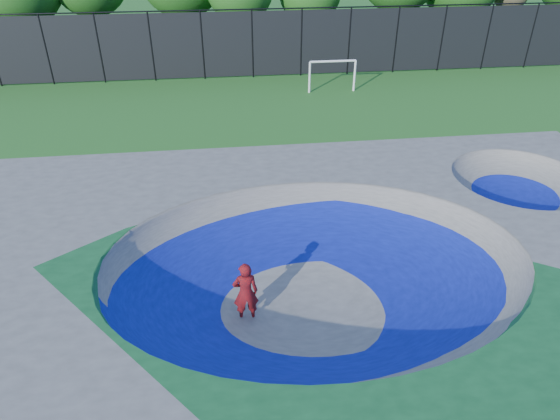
{
  "coord_description": "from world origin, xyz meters",
  "views": [
    {
      "loc": [
        -2.17,
        -10.02,
        9.04
      ],
      "look_at": [
        -0.55,
        3.0,
        1.1
      ],
      "focal_mm": 32.0,
      "sensor_mm": 36.0,
      "label": 1
    }
  ],
  "objects": [
    {
      "name": "skater",
      "position": [
        -1.85,
        -0.46,
        0.88
      ],
      "size": [
        0.65,
        0.44,
        1.76
      ],
      "primitive_type": "imported",
      "rotation": [
        0.0,
        0.0,
        3.17
      ],
      "color": "red",
      "rests_on": "ground"
    },
    {
      "name": "skateboard",
      "position": [
        -1.85,
        -0.46,
        0.03
      ],
      "size": [
        0.8,
        0.28,
        0.05
      ],
      "primitive_type": "cube",
      "rotation": [
        0.0,
        0.0,
        -0.08
      ],
      "color": "black",
      "rests_on": "ground"
    },
    {
      "name": "ground",
      "position": [
        0.0,
        0.0,
        0.0
      ],
      "size": [
        120.0,
        120.0,
        0.0
      ],
      "primitive_type": "plane",
      "color": "#21611B",
      "rests_on": "ground"
    },
    {
      "name": "fence",
      "position": [
        0.0,
        21.0,
        2.1
      ],
      "size": [
        48.09,
        0.09,
        4.04
      ],
      "color": "black",
      "rests_on": "ground"
    },
    {
      "name": "skate_deck",
      "position": [
        0.0,
        0.0,
        0.75
      ],
      "size": [
        22.0,
        14.0,
        1.5
      ],
      "primitive_type": "cube",
      "color": "gray",
      "rests_on": "ground"
    },
    {
      "name": "soccer_goal",
      "position": [
        4.24,
        17.54,
        1.24
      ],
      "size": [
        2.73,
        0.12,
        1.8
      ],
      "color": "white",
      "rests_on": "ground"
    }
  ]
}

